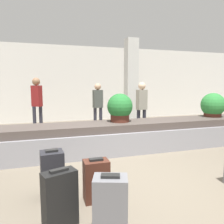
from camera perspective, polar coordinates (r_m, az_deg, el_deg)
ground_plane at (r=3.81m, az=7.85°, el=-17.31°), size 18.00×18.00×0.00m
back_wall at (r=9.64m, az=-8.35°, el=7.32°), size 18.00×0.06×3.20m
carousel at (r=5.19m, az=0.00°, el=-6.66°), size 8.39×0.99×0.69m
pillar at (r=8.08m, az=4.99°, el=7.39°), size 0.41×0.41×3.20m
suitcase_0 at (r=3.11m, az=-4.13°, el=-17.37°), size 0.34×0.24×0.59m
suitcase_2 at (r=2.66m, az=-13.46°, el=-21.18°), size 0.41×0.30×0.67m
suitcase_3 at (r=2.55m, az=-0.41°, el=-22.74°), size 0.43×0.37×0.63m
suitcase_5 at (r=3.29m, az=-15.30°, el=-15.31°), size 0.33×0.30×0.68m
potted_plant_0 at (r=5.20m, az=2.08°, el=1.05°), size 0.61×0.61×0.68m
potted_plant_1 at (r=6.66m, az=24.86°, el=1.50°), size 0.65×0.65×0.65m
traveler_0 at (r=6.90m, az=7.75°, el=2.16°), size 0.35×0.24×1.64m
traveler_1 at (r=7.54m, az=-19.03°, el=3.11°), size 0.36×0.35×1.79m
traveler_2 at (r=7.57m, az=-3.72°, el=2.50°), size 0.35×0.23×1.61m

